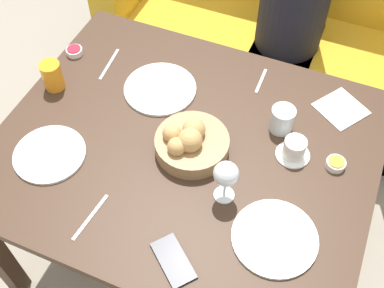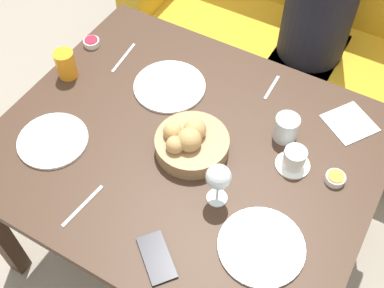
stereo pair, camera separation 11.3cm
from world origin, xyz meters
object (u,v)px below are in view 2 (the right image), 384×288
Objects in this scene: wine_glass at (219,178)px; cell_phone at (157,258)px; water_tumbler at (286,128)px; jam_bowl_honey at (335,178)px; plate_near_right at (261,246)px; napkin at (350,123)px; jam_bowl_berry at (92,42)px; juice_glass at (66,64)px; knife_silver at (83,206)px; seated_person at (313,35)px; coffee_cup at (294,159)px; plate_near_left at (53,140)px; spoon_coffee at (272,87)px; plate_far_center at (170,86)px; bread_basket at (190,142)px; fork_silver at (124,58)px; couch at (297,44)px.

wine_glass reaches higher than cell_phone.
water_tumbler reaches higher than jam_bowl_honey.
plate_near_right reaches higher than napkin.
jam_bowl_berry is 1.04m from jam_bowl_honey.
knife_silver is at bearing -47.16° from juice_glass.
coffee_cup is at bearing -75.41° from seated_person.
water_tumbler is (0.65, 0.40, 0.04)m from plate_near_left.
spoon_coffee is (0.02, -0.56, 0.18)m from seated_person.
jam_bowl_berry reaches higher than plate_far_center.
plate_near_left is 0.78m from coffee_cup.
plate_near_right is 0.95m from juice_glass.
coffee_cup reaches higher than spoon_coffee.
spoon_coffee is at bearing 68.29° from knife_silver.
seated_person is at bearing 53.09° from juice_glass.
bread_basket is 0.39m from knife_silver.
plate_near_right is at bearing -107.97° from jam_bowl_honey.
water_tumbler is 0.23m from spoon_coffee.
juice_glass is 1.71× the size of jam_bowl_honey.
plate_near_right reaches higher than fork_silver.
jam_bowl_berry is 0.30× the size of napkin.
wine_glass is at bearing -84.85° from spoon_coffee.
couch is 1.10m from jam_bowl_berry.
bread_basket is 0.96× the size of plate_near_right.
plate_far_center is 1.59× the size of cell_phone.
fork_silver is at bearing 113.92° from knife_silver.
couch is at bearing 55.74° from jam_bowl_berry.
couch is at bearing 97.94° from wine_glass.
bread_basket is 0.51m from fork_silver.
juice_glass is 0.75m from wine_glass.
spoon_coffee is (-0.23, 0.59, -0.00)m from plate_near_right.
couch is 1.15m from jam_bowl_honey.
water_tumbler is 0.80× the size of coffee_cup.
plate_far_center is at bearing -165.52° from napkin.
jam_bowl_berry is 0.38× the size of cell_phone.
spoon_coffee is (-0.33, 0.27, -0.01)m from jam_bowl_honey.
plate_near_right is at bearing -77.62° from seated_person.
spoon_coffee is (0.55, 0.14, 0.00)m from fork_silver.
jam_bowl_honey is at bearing -82.18° from napkin.
bread_basket is 0.55m from napkin.
plate_near_right is 2.24× the size of coffee_cup.
plate_far_center is (-0.21, 0.21, -0.04)m from bread_basket.
bread_basket reaches higher than cell_phone.
wine_glass is 0.28m from coffee_cup.
plate_near_right is 1.46× the size of fork_silver.
juice_glass is 0.68× the size of wine_glass.
seated_person reaches higher than plate_near_left.
coffee_cup is 0.34m from spoon_coffee.
bread_basket is 1.47× the size of cell_phone.
jam_bowl_berry is at bearing 154.34° from plate_near_right.
wine_glass is at bearing -104.30° from water_tumbler.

